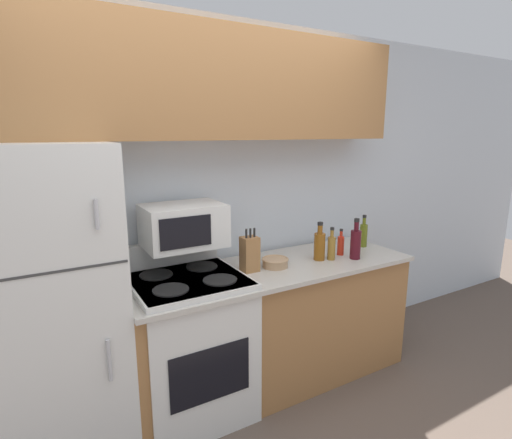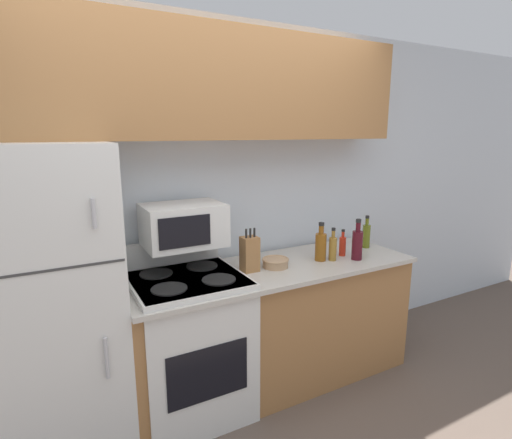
# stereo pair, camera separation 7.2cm
# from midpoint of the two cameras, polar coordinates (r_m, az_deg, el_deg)

# --- Properties ---
(ground_plane) EXTENTS (12.00, 12.00, 0.00)m
(ground_plane) POSITION_cam_midpoint_polar(r_m,az_deg,el_deg) (2.81, -1.86, -27.16)
(ground_plane) COLOR brown
(wall_back) EXTENTS (8.00, 0.05, 2.55)m
(wall_back) POSITION_cam_midpoint_polar(r_m,az_deg,el_deg) (2.85, -8.67, 1.79)
(wall_back) COLOR silver
(wall_back) RESTS_ON ground_plane
(lower_cabinets) EXTENTS (2.05, 0.68, 0.89)m
(lower_cabinets) POSITION_cam_midpoint_polar(r_m,az_deg,el_deg) (2.96, 1.57, -14.74)
(lower_cabinets) COLOR #9E6B3D
(lower_cabinets) RESTS_ON ground_plane
(refrigerator) EXTENTS (0.74, 0.68, 1.74)m
(refrigerator) POSITION_cam_midpoint_polar(r_m,az_deg,el_deg) (2.43, -28.43, -11.49)
(refrigerator) COLOR silver
(refrigerator) RESTS_ON ground_plane
(upper_cabinets) EXTENTS (2.79, 0.33, 0.68)m
(upper_cabinets) POSITION_cam_midpoint_polar(r_m,az_deg,el_deg) (2.64, -7.66, 18.59)
(upper_cabinets) COLOR #9E6B3D
(upper_cabinets) RESTS_ON refrigerator
(stove) EXTENTS (0.68, 0.66, 1.08)m
(stove) POSITION_cam_midpoint_polar(r_m,az_deg,el_deg) (2.70, -10.21, -17.07)
(stove) COLOR silver
(stove) RESTS_ON ground_plane
(microwave) EXTENTS (0.49, 0.36, 0.27)m
(microwave) POSITION_cam_midpoint_polar(r_m,az_deg,el_deg) (2.55, -11.13, -0.83)
(microwave) COLOR silver
(microwave) RESTS_ON stove
(knife_block) EXTENTS (0.11, 0.10, 0.29)m
(knife_block) POSITION_cam_midpoint_polar(r_m,az_deg,el_deg) (2.64, -1.68, -4.93)
(knife_block) COLOR #9E6B3D
(knife_block) RESTS_ON lower_cabinets
(bowl) EXTENTS (0.19, 0.19, 0.06)m
(bowl) POSITION_cam_midpoint_polar(r_m,az_deg,el_deg) (2.75, 2.00, -6.12)
(bowl) COLOR tan
(bowl) RESTS_ON lower_cabinets
(bottle_whiskey) EXTENTS (0.08, 0.08, 0.28)m
(bottle_whiskey) POSITION_cam_midpoint_polar(r_m,az_deg,el_deg) (2.90, 8.36, -3.64)
(bottle_whiskey) COLOR brown
(bottle_whiskey) RESTS_ON lower_cabinets
(bottle_olive_oil) EXTENTS (0.06, 0.06, 0.26)m
(bottle_olive_oil) POSITION_cam_midpoint_polar(r_m,az_deg,el_deg) (3.31, 14.51, -2.06)
(bottle_olive_oil) COLOR #5B6619
(bottle_olive_oil) RESTS_ON lower_cabinets
(bottle_hot_sauce) EXTENTS (0.05, 0.05, 0.20)m
(bottle_hot_sauce) POSITION_cam_midpoint_polar(r_m,az_deg,el_deg) (3.06, 11.35, -3.54)
(bottle_hot_sauce) COLOR red
(bottle_hot_sauce) RESTS_ON lower_cabinets
(bottle_vinegar) EXTENTS (0.06, 0.06, 0.24)m
(bottle_vinegar) POSITION_cam_midpoint_polar(r_m,az_deg,el_deg) (2.93, 10.04, -3.90)
(bottle_vinegar) COLOR olive
(bottle_vinegar) RESTS_ON lower_cabinets
(bottle_wine_red) EXTENTS (0.08, 0.08, 0.30)m
(bottle_wine_red) POSITION_cam_midpoint_polar(r_m,az_deg,el_deg) (2.98, 13.37, -3.28)
(bottle_wine_red) COLOR #470F19
(bottle_wine_red) RESTS_ON lower_cabinets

